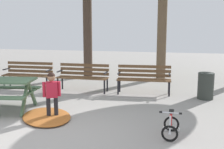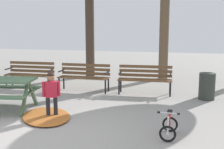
{
  "view_description": "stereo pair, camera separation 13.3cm",
  "coord_description": "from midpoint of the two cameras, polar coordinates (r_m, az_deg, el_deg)",
  "views": [
    {
      "loc": [
        2.38,
        -4.46,
        2.02
      ],
      "look_at": [
        0.77,
        2.22,
        0.85
      ],
      "focal_mm": 45.67,
      "sensor_mm": 36.0,
      "label": 1
    },
    {
      "loc": [
        2.51,
        -4.43,
        2.02
      ],
      "look_at": [
        0.77,
        2.22,
        0.85
      ],
      "focal_mm": 45.67,
      "sensor_mm": 36.0,
      "label": 2
    }
  ],
  "objects": [
    {
      "name": "ground",
      "position": [
        5.46,
        -13.45,
        -12.34
      ],
      "size": [
        36.0,
        36.0,
        0.0
      ],
      "primitive_type": "plane",
      "color": "gray"
    },
    {
      "name": "park_bench_far_left",
      "position": [
        9.77,
        -15.66,
        0.41
      ],
      "size": [
        1.61,
        0.51,
        0.85
      ],
      "color": "brown",
      "rests_on": "ground"
    },
    {
      "name": "park_bench_left",
      "position": [
        8.95,
        -5.13,
        -0.08
      ],
      "size": [
        1.61,
        0.48,
        0.85
      ],
      "color": "brown",
      "rests_on": "ground"
    },
    {
      "name": "park_bench_right",
      "position": [
        8.61,
        7.07,
        -0.51
      ],
      "size": [
        1.63,
        0.57,
        0.85
      ],
      "color": "brown",
      "rests_on": "ground"
    },
    {
      "name": "child_standing",
      "position": [
        6.4,
        -11.47,
        -3.3
      ],
      "size": [
        0.36,
        0.26,
        1.03
      ],
      "color": "black",
      "rests_on": "ground"
    },
    {
      "name": "kids_bicycle",
      "position": [
        5.44,
        12.03,
        -10.1
      ],
      "size": [
        0.39,
        0.57,
        0.54
      ],
      "color": "black",
      "rests_on": "ground"
    },
    {
      "name": "leaf_pile",
      "position": [
        6.58,
        -12.46,
        -8.12
      ],
      "size": [
        1.7,
        1.79,
        0.07
      ],
      "primitive_type": "ellipsoid",
      "rotation": [
        0.0,
        0.0,
        2.2
      ],
      "color": "#9E5623",
      "rests_on": "ground"
    },
    {
      "name": "trash_bin",
      "position": [
        8.35,
        18.9,
        -2.25
      ],
      "size": [
        0.44,
        0.44,
        0.74
      ],
      "primitive_type": "cylinder",
      "color": "#2D332D",
      "rests_on": "ground"
    }
  ]
}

